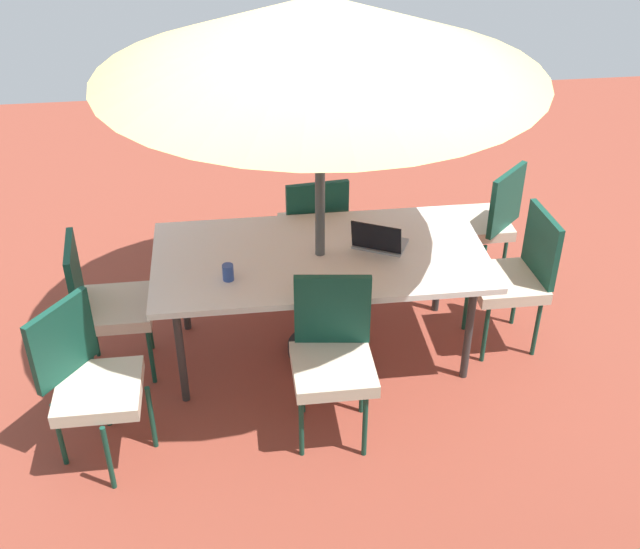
% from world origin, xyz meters
% --- Properties ---
extents(ground_plane, '(10.00, 10.00, 0.02)m').
position_xyz_m(ground_plane, '(0.00, 0.00, -0.01)').
color(ground_plane, brown).
extents(dining_table, '(2.10, 1.05, 0.78)m').
position_xyz_m(dining_table, '(0.00, 0.00, 0.73)').
color(dining_table, white).
rests_on(dining_table, ground_plane).
extents(patio_umbrella, '(2.49, 2.49, 2.37)m').
position_xyz_m(patio_umbrella, '(0.00, 0.00, 2.14)').
color(patio_umbrella, '#4C4C4C').
rests_on(patio_umbrella, ground_plane).
extents(chair_west, '(0.47, 0.46, 0.98)m').
position_xyz_m(chair_west, '(-1.30, 0.04, 0.55)').
color(chair_west, beige).
rests_on(chair_west, ground_plane).
extents(chair_northeast, '(0.58, 0.58, 0.98)m').
position_xyz_m(chair_northeast, '(1.37, 0.76, 0.55)').
color(chair_northeast, beige).
rests_on(chair_northeast, ground_plane).
extents(chair_south, '(0.47, 0.48, 0.98)m').
position_xyz_m(chair_south, '(-0.04, -0.73, 0.55)').
color(chair_south, beige).
rests_on(chair_south, ground_plane).
extents(chair_southwest, '(0.59, 0.59, 0.98)m').
position_xyz_m(chair_southwest, '(-1.31, -0.70, 0.55)').
color(chair_southwest, beige).
rests_on(chair_southwest, ground_plane).
extents(chair_north, '(0.48, 0.49, 0.98)m').
position_xyz_m(chair_north, '(0.01, 0.72, 0.55)').
color(chair_north, beige).
rests_on(chair_north, ground_plane).
extents(chair_east, '(0.48, 0.47, 0.98)m').
position_xyz_m(chair_east, '(1.36, 0.03, 0.55)').
color(chair_east, beige).
rests_on(chair_east, ground_plane).
extents(laptop, '(0.40, 0.36, 0.21)m').
position_xyz_m(laptop, '(-0.38, -0.03, 0.83)').
color(laptop, gray).
rests_on(laptop, dining_table).
extents(cup, '(0.07, 0.07, 0.10)m').
position_xyz_m(cup, '(0.58, 0.22, 0.83)').
color(cup, '#334C99').
rests_on(cup, dining_table).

